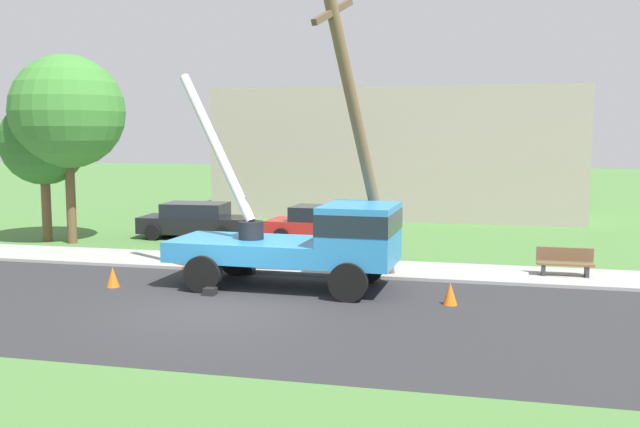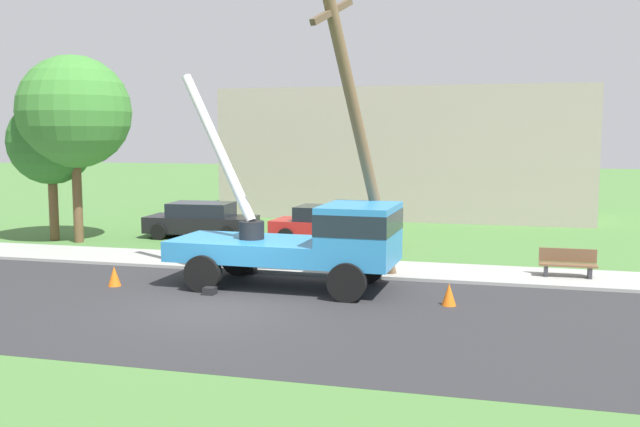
{
  "view_description": "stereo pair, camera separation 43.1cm",
  "coord_description": "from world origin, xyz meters",
  "px_view_note": "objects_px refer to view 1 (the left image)",
  "views": [
    {
      "loc": [
        6.35,
        -15.73,
        4.28
      ],
      "look_at": [
        1.92,
        2.83,
        2.07
      ],
      "focal_mm": 39.87,
      "sensor_mm": 36.0,
      "label": 1
    },
    {
      "loc": [
        6.77,
        -15.62,
        4.28
      ],
      "look_at": [
        1.92,
        2.83,
        2.07
      ],
      "focal_mm": 39.87,
      "sensor_mm": 36.0,
      "label": 2
    }
  ],
  "objects_px": {
    "roadside_tree_near": "(44,143)",
    "traffic_cone_ahead": "(450,294)",
    "parked_sedan_black": "(196,220)",
    "leaning_utility_pole": "(359,132)",
    "parked_sedan_red": "(325,225)",
    "roadside_tree_far": "(67,112)",
    "park_bench": "(565,263)",
    "traffic_cone_behind": "(113,277)",
    "utility_truck": "(313,238)"
  },
  "relations": [
    {
      "from": "roadside_tree_near",
      "to": "utility_truck",
      "type": "bearing_deg",
      "value": -25.38
    },
    {
      "from": "parked_sedan_black",
      "to": "utility_truck",
      "type": "bearing_deg",
      "value": -49.2
    },
    {
      "from": "parked_sedan_black",
      "to": "leaning_utility_pole",
      "type": "bearing_deg",
      "value": -43.05
    },
    {
      "from": "traffic_cone_ahead",
      "to": "parked_sedan_black",
      "type": "xyz_separation_m",
      "value": [
        -10.6,
        8.93,
        0.43
      ]
    },
    {
      "from": "traffic_cone_behind",
      "to": "park_bench",
      "type": "distance_m",
      "value": 12.92
    },
    {
      "from": "traffic_cone_behind",
      "to": "parked_sedan_red",
      "type": "distance_m",
      "value": 9.79
    },
    {
      "from": "utility_truck",
      "to": "roadside_tree_far",
      "type": "height_order",
      "value": "roadside_tree_far"
    },
    {
      "from": "roadside_tree_far",
      "to": "parked_sedan_red",
      "type": "bearing_deg",
      "value": 13.54
    },
    {
      "from": "utility_truck",
      "to": "parked_sedan_red",
      "type": "xyz_separation_m",
      "value": [
        -1.49,
        7.85,
        -0.7
      ]
    },
    {
      "from": "roadside_tree_near",
      "to": "leaning_utility_pole",
      "type": "bearing_deg",
      "value": -21.76
    },
    {
      "from": "roadside_tree_far",
      "to": "leaning_utility_pole",
      "type": "bearing_deg",
      "value": -22.92
    },
    {
      "from": "park_bench",
      "to": "roadside_tree_near",
      "type": "xyz_separation_m",
      "value": [
        -18.98,
        2.79,
        3.39
      ]
    },
    {
      "from": "traffic_cone_behind",
      "to": "traffic_cone_ahead",
      "type": "bearing_deg",
      "value": 0.7
    },
    {
      "from": "parked_sedan_red",
      "to": "roadside_tree_far",
      "type": "bearing_deg",
      "value": -166.46
    },
    {
      "from": "roadside_tree_near",
      "to": "roadside_tree_far",
      "type": "distance_m",
      "value": 1.68
    },
    {
      "from": "traffic_cone_behind",
      "to": "roadside_tree_far",
      "type": "relative_size",
      "value": 0.08
    },
    {
      "from": "traffic_cone_ahead",
      "to": "parked_sedan_red",
      "type": "bearing_deg",
      "value": 120.64
    },
    {
      "from": "roadside_tree_far",
      "to": "park_bench",
      "type": "bearing_deg",
      "value": -8.3
    },
    {
      "from": "utility_truck",
      "to": "roadside_tree_far",
      "type": "bearing_deg",
      "value": 153.02
    },
    {
      "from": "utility_truck",
      "to": "traffic_cone_ahead",
      "type": "bearing_deg",
      "value": -14.83
    },
    {
      "from": "traffic_cone_behind",
      "to": "parked_sedan_black",
      "type": "relative_size",
      "value": 0.12
    },
    {
      "from": "parked_sedan_red",
      "to": "utility_truck",
      "type": "bearing_deg",
      "value": -79.24
    },
    {
      "from": "leaning_utility_pole",
      "to": "traffic_cone_behind",
      "type": "bearing_deg",
      "value": -166.71
    },
    {
      "from": "parked_sedan_red",
      "to": "park_bench",
      "type": "height_order",
      "value": "parked_sedan_red"
    },
    {
      "from": "utility_truck",
      "to": "roadside_tree_near",
      "type": "bearing_deg",
      "value": 154.62
    },
    {
      "from": "traffic_cone_behind",
      "to": "parked_sedan_black",
      "type": "xyz_separation_m",
      "value": [
        -1.42,
        9.04,
        0.43
      ]
    },
    {
      "from": "traffic_cone_behind",
      "to": "roadside_tree_far",
      "type": "xyz_separation_m",
      "value": [
        -5.51,
        6.67,
        4.72
      ]
    },
    {
      "from": "leaning_utility_pole",
      "to": "roadside_tree_near",
      "type": "xyz_separation_m",
      "value": [
        -13.32,
        5.32,
        -0.42
      ]
    },
    {
      "from": "utility_truck",
      "to": "traffic_cone_ahead",
      "type": "relative_size",
      "value": 12.07
    },
    {
      "from": "parked_sedan_black",
      "to": "roadside_tree_near",
      "type": "bearing_deg",
      "value": -157.73
    },
    {
      "from": "utility_truck",
      "to": "leaning_utility_pole",
      "type": "relative_size",
      "value": 0.81
    },
    {
      "from": "parked_sedan_black",
      "to": "roadside_tree_near",
      "type": "distance_m",
      "value": 6.53
    },
    {
      "from": "parked_sedan_red",
      "to": "traffic_cone_behind",
      "type": "bearing_deg",
      "value": -113.75
    },
    {
      "from": "utility_truck",
      "to": "parked_sedan_red",
      "type": "bearing_deg",
      "value": 100.76
    },
    {
      "from": "traffic_cone_behind",
      "to": "parked_sedan_red",
      "type": "height_order",
      "value": "parked_sedan_red"
    },
    {
      "from": "traffic_cone_behind",
      "to": "roadside_tree_far",
      "type": "bearing_deg",
      "value": 129.56
    },
    {
      "from": "leaning_utility_pole",
      "to": "parked_sedan_black",
      "type": "distance_m",
      "value": 11.53
    },
    {
      "from": "leaning_utility_pole",
      "to": "traffic_cone_behind",
      "type": "relative_size",
      "value": 14.93
    },
    {
      "from": "park_bench",
      "to": "roadside_tree_far",
      "type": "relative_size",
      "value": 0.22
    },
    {
      "from": "utility_truck",
      "to": "roadside_tree_far",
      "type": "distance_m",
      "value": 12.79
    },
    {
      "from": "roadside_tree_near",
      "to": "traffic_cone_ahead",
      "type": "bearing_deg",
      "value": -23.03
    },
    {
      "from": "parked_sedan_red",
      "to": "leaning_utility_pole",
      "type": "bearing_deg",
      "value": -70.26
    },
    {
      "from": "traffic_cone_behind",
      "to": "parked_sedan_black",
      "type": "height_order",
      "value": "parked_sedan_black"
    },
    {
      "from": "traffic_cone_ahead",
      "to": "roadside_tree_near",
      "type": "bearing_deg",
      "value": 156.97
    },
    {
      "from": "traffic_cone_ahead",
      "to": "roadside_tree_far",
      "type": "relative_size",
      "value": 0.08
    },
    {
      "from": "leaning_utility_pole",
      "to": "utility_truck",
      "type": "bearing_deg",
      "value": -158.7
    },
    {
      "from": "leaning_utility_pole",
      "to": "parked_sedan_red",
      "type": "distance_m",
      "value": 8.62
    },
    {
      "from": "leaning_utility_pole",
      "to": "parked_sedan_black",
      "type": "bearing_deg",
      "value": 136.95
    },
    {
      "from": "leaning_utility_pole",
      "to": "traffic_cone_behind",
      "type": "height_order",
      "value": "leaning_utility_pole"
    },
    {
      "from": "traffic_cone_ahead",
      "to": "parked_sedan_black",
      "type": "height_order",
      "value": "parked_sedan_black"
    }
  ]
}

